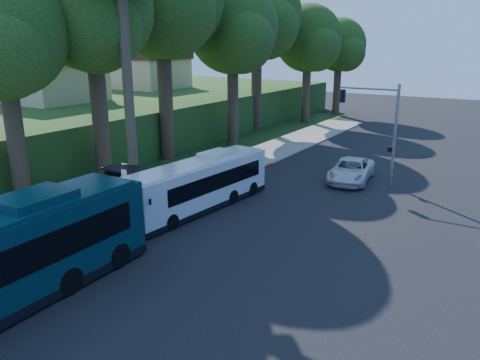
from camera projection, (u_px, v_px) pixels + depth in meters
The scene contains 17 objects.
ground at pixel (259, 217), 26.78m from camera, with size 140.00×140.00×0.00m, color black.
sidewalk at pixel (162, 195), 30.45m from camera, with size 4.50×70.00×0.12m, color gray.
red_curb at pixel (146, 221), 26.02m from camera, with size 0.25×30.00×0.13m, color #9C2211.
grass_verge at pixel (149, 167), 37.42m from camera, with size 8.00×70.00×0.06m, color #234719.
bus_shelter at pixel (129, 180), 27.60m from camera, with size 3.20×1.51×2.55m.
stop_sign_pole at pixel (125, 190), 24.84m from camera, with size 0.35×0.06×3.17m.
traffic_signal_pole at pixel (381, 122), 31.79m from camera, with size 4.10×0.30×7.00m.
hillside_backdrop at pixel (120, 110), 51.69m from camera, with size 24.00×60.00×8.80m.
tree_0 at pixel (92, 16), 29.87m from camera, with size 8.40×8.00×15.70m.
tree_1 at pixel (162, 1), 36.46m from camera, with size 10.50×10.00×18.26m.
tree_2 at pixel (233, 33), 42.88m from camera, with size 8.82×8.40×15.12m.
tree_3 at pixel (258, 20), 49.99m from camera, with size 10.08×9.60×17.28m.
tree_4 at pixel (309, 42), 55.90m from camera, with size 8.40×8.00×14.14m.
tree_5 at pixel (340, 48), 62.15m from camera, with size 7.35×7.00×12.86m.
tree_6 at pixel (3, 40), 25.66m from camera, with size 7.56×7.20×13.74m.
white_bus at pixel (200, 183), 27.76m from camera, with size 3.21×10.80×3.17m.
pickup at pixel (351, 170), 33.57m from camera, with size 2.62×5.67×1.58m, color silver.
Camera 1 is at (12.26, -21.94, 9.56)m, focal length 35.00 mm.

